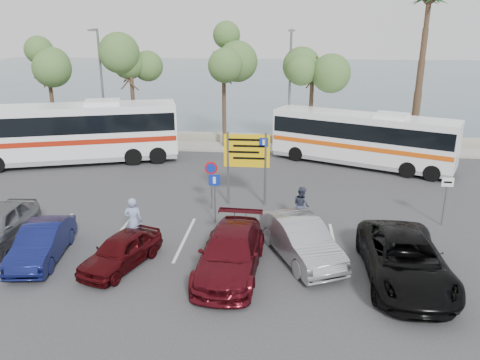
# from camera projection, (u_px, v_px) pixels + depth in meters

# --- Properties ---
(ground) EXTENTS (120.00, 120.00, 0.00)m
(ground) POSITION_uv_depth(u_px,v_px,m) (217.00, 230.00, 20.15)
(ground) COLOR #363638
(ground) RESTS_ON ground
(kerb_strip) EXTENTS (44.00, 2.40, 0.15)m
(kerb_strip) POSITION_uv_depth(u_px,v_px,m) (245.00, 147.00, 33.34)
(kerb_strip) COLOR #9A978C
(kerb_strip) RESTS_ON ground
(seawall) EXTENTS (48.00, 0.80, 0.60)m
(seawall) POSITION_uv_depth(u_px,v_px,m) (248.00, 138.00, 35.16)
(seawall) COLOR gray
(seawall) RESTS_ON ground
(sea) EXTENTS (140.00, 140.00, 0.00)m
(sea) POSITION_uv_depth(u_px,v_px,m) (270.00, 78.00, 76.79)
(sea) COLOR #3D5762
(sea) RESTS_ON ground
(tree_far_left) EXTENTS (3.20, 3.20, 7.60)m
(tree_far_left) POSITION_uv_depth(u_px,v_px,m) (46.00, 56.00, 32.66)
(tree_far_left) COLOR #382619
(tree_far_left) RESTS_ON kerb_strip
(tree_left) EXTENTS (3.20, 3.20, 7.20)m
(tree_left) POSITION_uv_depth(u_px,v_px,m) (130.00, 61.00, 32.21)
(tree_left) COLOR #382619
(tree_left) RESTS_ON kerb_strip
(tree_mid) EXTENTS (3.20, 3.20, 8.00)m
(tree_mid) POSITION_uv_depth(u_px,v_px,m) (223.00, 52.00, 31.40)
(tree_mid) COLOR #382619
(tree_mid) RESTS_ON kerb_strip
(tree_right) EXTENTS (3.20, 3.20, 7.40)m
(tree_right) POSITION_uv_depth(u_px,v_px,m) (313.00, 60.00, 30.99)
(tree_right) COLOR #382619
(tree_right) RESTS_ON kerb_strip
(palm_tree) EXTENTS (4.80, 4.80, 11.20)m
(palm_tree) POSITION_uv_depth(u_px,v_px,m) (429.00, 0.00, 29.17)
(palm_tree) COLOR #382619
(palm_tree) RESTS_ON kerb_strip
(street_lamp_left) EXTENTS (0.45, 1.15, 8.01)m
(street_lamp_left) POSITION_uv_depth(u_px,v_px,m) (101.00, 82.00, 32.38)
(street_lamp_left) COLOR slate
(street_lamp_left) RESTS_ON kerb_strip
(street_lamp_right) EXTENTS (0.45, 1.15, 8.01)m
(street_lamp_right) POSITION_uv_depth(u_px,v_px,m) (290.00, 85.00, 31.17)
(street_lamp_right) COLOR slate
(street_lamp_right) RESTS_ON kerb_strip
(direction_sign) EXTENTS (2.20, 0.12, 3.60)m
(direction_sign) POSITION_uv_depth(u_px,v_px,m) (247.00, 156.00, 22.30)
(direction_sign) COLOR slate
(direction_sign) RESTS_ON ground
(sign_no_stop) EXTENTS (0.60, 0.08, 2.35)m
(sign_no_stop) POSITION_uv_depth(u_px,v_px,m) (211.00, 178.00, 21.95)
(sign_no_stop) COLOR slate
(sign_no_stop) RESTS_ON ground
(sign_parking) EXTENTS (0.50, 0.07, 2.25)m
(sign_parking) POSITION_uv_depth(u_px,v_px,m) (215.00, 191.00, 20.45)
(sign_parking) COLOR slate
(sign_parking) RESTS_ON ground
(sign_taxi) EXTENTS (0.50, 0.07, 2.20)m
(sign_taxi) POSITION_uv_depth(u_px,v_px,m) (446.00, 195.00, 20.19)
(sign_taxi) COLOR slate
(sign_taxi) RESTS_ON ground
(lane_markings) EXTENTS (12.02, 4.20, 0.01)m
(lane_markings) POSITION_uv_depth(u_px,v_px,m) (186.00, 239.00, 19.31)
(lane_markings) COLOR silver
(lane_markings) RESTS_ON ground
(coach_bus_left) EXTENTS (12.90, 6.38, 3.95)m
(coach_bus_left) POSITION_uv_depth(u_px,v_px,m) (74.00, 135.00, 29.30)
(coach_bus_left) COLOR white
(coach_bus_left) RESTS_ON ground
(coach_bus_right) EXTENTS (11.02, 6.72, 3.44)m
(coach_bus_right) POSITION_uv_depth(u_px,v_px,m) (361.00, 141.00, 28.86)
(coach_bus_right) COLOR white
(coach_bus_right) RESTS_ON ground
(car_blue) EXTENTS (1.98, 4.22, 1.34)m
(car_blue) POSITION_uv_depth(u_px,v_px,m) (42.00, 243.00, 17.45)
(car_blue) COLOR #10164D
(car_blue) RESTS_ON ground
(car_maroon) EXTENTS (2.35, 5.23, 1.49)m
(car_maroon) POSITION_uv_depth(u_px,v_px,m) (230.00, 253.00, 16.51)
(car_maroon) COLOR #550E16
(car_maroon) RESTS_ON ground
(car_red) EXTENTS (2.59, 3.93, 1.24)m
(car_red) POSITION_uv_depth(u_px,v_px,m) (121.00, 251.00, 16.92)
(car_red) COLOR #42090C
(car_red) RESTS_ON ground
(suv_black) EXTENTS (2.66, 5.71, 1.58)m
(suv_black) POSITION_uv_depth(u_px,v_px,m) (405.00, 260.00, 15.94)
(suv_black) COLOR black
(suv_black) RESTS_ON ground
(car_silver_b) EXTENTS (3.39, 4.92, 1.54)m
(car_silver_b) POSITION_uv_depth(u_px,v_px,m) (301.00, 240.00, 17.48)
(car_silver_b) COLOR #949499
(car_silver_b) RESTS_ON ground
(pedestrian_near) EXTENTS (0.79, 0.58, 1.99)m
(pedestrian_near) POSITION_uv_depth(u_px,v_px,m) (133.00, 222.00, 18.52)
(pedestrian_near) COLOR #8092BA
(pedestrian_near) RESTS_ON ground
(pedestrian_far) EXTENTS (0.98, 1.03, 1.68)m
(pedestrian_far) POSITION_uv_depth(u_px,v_px,m) (301.00, 205.00, 20.65)
(pedestrian_far) COLOR #373D53
(pedestrian_far) RESTS_ON ground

